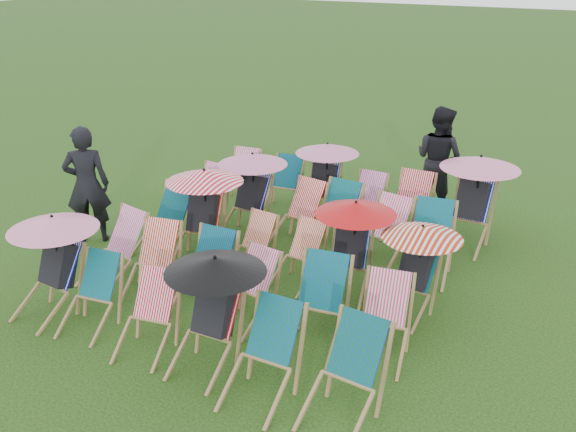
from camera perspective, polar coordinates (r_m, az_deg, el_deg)
The scene contains 33 objects.
ground at distance 9.20m, azimuth -1.41°, elevation -5.54°, with size 100.00×100.00×0.00m, color black.
deckchair_0 at distance 8.58m, azimuth -20.42°, elevation -4.04°, with size 1.11×1.17×1.32m.
deckchair_1 at distance 8.23m, azimuth -17.25°, elevation -6.76°, with size 0.69×0.88×0.88m.
deckchair_2 at distance 7.61m, azimuth -12.48°, elevation -8.73°, with size 0.73×0.91×0.89m.
deckchair_3 at distance 7.10m, azimuth -7.05°, elevation -8.42°, with size 1.11×1.16×1.32m.
deckchair_4 at distance 6.70m, azimuth -2.36°, elevation -12.41°, with size 0.65×0.91×0.98m.
deckchair_5 at distance 6.45m, azimuth 4.99°, elevation -14.02°, with size 0.72×0.96×0.98m.
deckchair_6 at distance 9.21m, azimuth -15.37°, elevation -2.91°, with size 0.82×1.02×0.99m.
deckchair_7 at distance 8.79m, azimuth -12.09°, elevation -4.04°, with size 0.78×0.97×0.94m.
deckchair_8 at distance 8.31m, azimuth -7.62°, elevation -5.15°, with size 0.68×0.93×0.99m.
deckchair_9 at distance 8.00m, azimuth -3.79°, elevation -6.55°, with size 0.70×0.89×0.89m.
deckchair_10 at distance 7.53m, azimuth 2.47°, elevation -7.98°, with size 0.78×1.00×1.01m.
deckchair_11 at distance 7.40m, azimuth 8.39°, elevation -9.24°, with size 0.74×0.93×0.92m.
deckchair_12 at distance 9.99m, azimuth -11.03°, elevation -0.43°, with size 0.73×0.97×1.00m.
deckchair_13 at distance 9.60m, azimuth -7.79°, elevation 0.26°, with size 1.15×1.26×1.37m.
deckchair_14 at distance 9.22m, azimuth -3.38°, elevation -2.64°, with size 0.62×0.81×0.82m.
deckchair_15 at distance 8.89m, azimuth 0.92°, elevation -3.53°, with size 0.66×0.84×0.84m.
deckchair_16 at distance 8.57m, azimuth 5.49°, elevation -2.75°, with size 1.09×1.18×1.29m.
deckchair_17 at distance 8.21m, azimuth 11.07°, elevation -4.67°, with size 1.01×1.07×1.20m.
deckchair_18 at distance 10.94m, azimuth -7.59°, elevation 1.74°, with size 0.73×0.94×0.96m.
deckchair_19 at distance 10.42m, azimuth -3.62°, elevation 2.13°, with size 1.12×1.17×1.33m.
deckchair_20 at distance 10.09m, azimuth 0.77°, elevation 0.14°, with size 0.79×0.99×0.97m.
deckchair_21 at distance 9.87m, azimuth 3.91°, elevation -0.28°, with size 0.75×0.99×1.02m.
deckchair_22 at distance 9.47m, azimuth 8.31°, elevation -1.62°, with size 0.77×0.98×0.98m.
deckchair_23 at distance 9.29m, azimuth 12.37°, elevation -2.28°, with size 0.80×1.02×1.02m.
deckchair_24 at distance 11.89m, azimuth -4.35°, elevation 3.48°, with size 0.71×0.91×0.92m.
deckchair_25 at distance 11.48m, azimuth -0.44°, elevation 2.81°, with size 0.71×0.91×0.91m.
deckchair_26 at distance 11.07m, azimuth 3.10°, elevation 3.28°, with size 1.09×1.18×1.29m.
deckchair_27 at distance 10.78m, azimuth 6.79°, elevation 1.22°, with size 0.59×0.82×0.88m.
deckchair_28 at distance 10.55m, azimuth 10.68°, elevation 0.83°, with size 0.67×0.93×0.99m.
deckchair_29 at distance 10.32m, azimuth 15.97°, elevation 1.39°, with size 1.21×1.26×1.44m.
person_left at distance 10.50m, azimuth -17.45°, elevation 2.66°, with size 0.69×0.45×1.89m, color black.
person_rear at distance 11.63m, azimuth 13.25°, elevation 4.97°, with size 0.91×0.71×1.87m, color black.
Camera 1 is at (4.13, -6.99, 4.32)m, focal length 40.00 mm.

